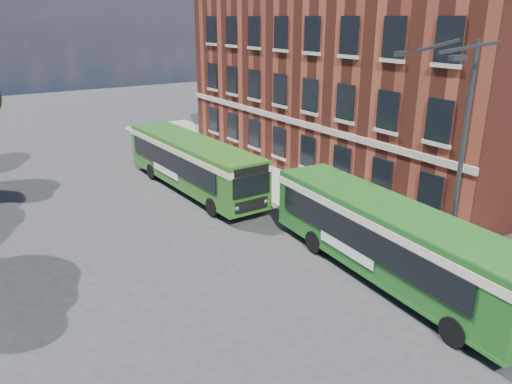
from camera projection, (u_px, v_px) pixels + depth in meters
ground at (310, 292)px, 18.63m from camera, size 120.00×120.00×0.00m
pavement at (318, 195)px, 28.53m from camera, size 6.00×48.00×0.15m
kerb_line at (274, 206)px, 26.99m from camera, size 0.12×48.00×0.01m
brick_office at (365, 61)px, 33.00m from camera, size 12.10×26.00×14.20m
street_lamp at (455, 161)px, 17.94m from camera, size 2.96×2.38×9.00m
bus_stop_sign at (510, 261)px, 17.68m from camera, size 0.35×0.08×2.52m
bus_front at (390, 235)px, 18.99m from camera, size 3.40×12.36×3.02m
bus_rear at (192, 160)px, 29.02m from camera, size 2.97×12.48×3.02m
pedestrian_b at (419, 239)px, 20.84m from camera, size 0.83×0.69×1.55m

